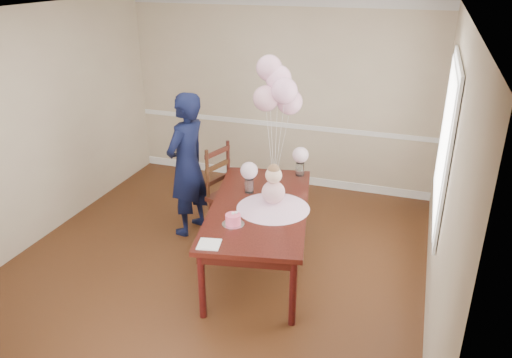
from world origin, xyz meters
The scene contains 52 objects.
floor centered at (0.00, 0.00, 0.00)m, with size 4.50×5.00×0.00m, color #381C0E.
ceiling centered at (0.00, 0.00, 2.70)m, with size 4.50×5.00×0.02m, color white.
wall_back centered at (0.00, 2.50, 1.35)m, with size 4.50×0.02×2.70m, color tan.
wall_front centered at (0.00, -2.50, 1.35)m, with size 4.50×0.02×2.70m, color tan.
wall_left centered at (-2.25, 0.00, 1.35)m, with size 0.02×5.00×2.70m, color tan.
wall_right centered at (2.25, 0.00, 1.35)m, with size 0.02×5.00×2.70m, color tan.
chair_rail_trim centered at (0.00, 2.49, 0.90)m, with size 4.50×0.02×0.07m, color white.
crown_molding centered at (0.00, 2.49, 2.63)m, with size 4.50×0.02×0.12m, color silver.
baseboard_trim centered at (0.00, 2.49, 0.06)m, with size 4.50×0.02×0.12m, color white.
window_frame centered at (2.23, 0.50, 1.55)m, with size 0.02×1.66×1.56m, color white.
window_blinds centered at (2.21, 0.50, 1.55)m, with size 0.01×1.50×1.40m, color silver.
dining_table_top centered at (0.47, 0.14, 0.73)m, with size 1.01×2.02×0.05m, color black.
table_apron centered at (0.47, 0.14, 0.66)m, with size 0.91×1.92×0.10m, color black.
table_leg_fl centered at (0.24, -0.85, 0.35)m, with size 0.07×0.07×0.71m, color black.
table_leg_fr centered at (1.07, -0.69, 0.35)m, with size 0.07×0.07×0.71m, color black.
table_leg_bl centered at (-0.12, 0.97, 0.35)m, with size 0.07×0.07×0.71m, color black.
table_leg_br centered at (0.71, 1.13, 0.35)m, with size 0.07×0.07×0.71m, color black.
baby_skirt centered at (0.63, 0.12, 0.81)m, with size 0.77×0.77×0.10m, color #EBADD1.
baby_torso centered at (0.63, 0.12, 0.94)m, with size 0.24×0.24×0.24m, color pink.
baby_head centered at (0.63, 0.12, 1.13)m, with size 0.17×0.17×0.17m, color beige.
baby_hair centered at (0.63, 0.12, 1.19)m, with size 0.12×0.12×0.12m, color brown.
cake_platter centered at (0.36, -0.35, 0.76)m, with size 0.22×0.22×0.01m, color silver.
birthday_cake centered at (0.36, -0.35, 0.82)m, with size 0.15×0.15×0.10m, color #F84E75.
cake_flower_a centered at (0.36, -0.35, 0.88)m, with size 0.03×0.03×0.03m, color white.
cake_flower_b centered at (0.39, -0.32, 0.88)m, with size 0.03×0.03×0.03m, color silver.
rose_vase_near centered at (0.27, 0.41, 0.84)m, with size 0.10×0.10×0.16m, color silver.
roses_near centered at (0.27, 0.41, 1.02)m, with size 0.19×0.19×0.19m, color beige.
rose_vase_far centered at (0.68, 1.06, 0.84)m, with size 0.10×0.10×0.16m, color silver.
roses_far centered at (0.68, 1.06, 1.02)m, with size 0.19×0.19×0.19m, color silver.
napkin centered at (0.30, -0.77, 0.76)m, with size 0.20×0.20×0.01m, color white.
balloon_weight centered at (0.46, 0.70, 0.77)m, with size 0.04×0.04×0.02m, color silver.
balloon_a centered at (0.37, 0.68, 1.77)m, with size 0.28×0.28×0.28m, color #DB9BAC.
balloon_b centered at (0.57, 0.67, 1.87)m, with size 0.28×0.28×0.28m, color #F1ABCF.
balloon_c centered at (0.46, 0.81, 1.97)m, with size 0.28×0.28×0.28m, color #FCB2D5.
balloon_d centered at (0.36, 0.81, 2.07)m, with size 0.28×0.28×0.28m, color #E2A0BA.
balloon_e centered at (0.60, 0.81, 1.72)m, with size 0.28×0.28×0.28m, color #E4A1BF.
balloon_ribbon_a centered at (0.41, 0.69, 1.19)m, with size 0.00×0.00×0.85m, color white.
balloon_ribbon_b centered at (0.52, 0.69, 1.24)m, with size 0.00×0.00×0.95m, color silver.
balloon_ribbon_c centered at (0.46, 0.75, 1.29)m, with size 0.00×0.00×1.05m, color silver.
balloon_ribbon_d centered at (0.41, 0.75, 1.34)m, with size 0.00×0.00×1.15m, color white.
balloon_ribbon_e centered at (0.53, 0.76, 1.17)m, with size 0.00×0.00×0.80m, color silver.
dining_chair_seat centered at (-0.07, 0.74, 0.49)m, with size 0.48×0.48×0.05m, color black.
chair_leg_fl centered at (-0.31, 0.61, 0.23)m, with size 0.04×0.04×0.47m, color #3B1810.
chair_leg_fr centered at (0.06, 0.49, 0.23)m, with size 0.04×0.04×0.47m, color #3E1410.
chair_leg_bl centered at (-0.20, 0.98, 0.23)m, with size 0.04×0.04×0.47m, color #3C1C10.
chair_leg_br centered at (0.18, 0.87, 0.23)m, with size 0.04×0.04×0.47m, color #39140F.
chair_back_post_l centered at (-0.33, 0.61, 0.81)m, with size 0.04×0.04×0.61m, color #351A0E.
chair_back_post_r centered at (-0.22, 0.99, 0.81)m, with size 0.04×0.04×0.61m, color black.
chair_slat_low centered at (-0.27, 0.80, 0.68)m, with size 0.03×0.44×0.05m, color #33160E.
chair_slat_mid centered at (-0.27, 0.80, 0.85)m, with size 0.03×0.44×0.05m, color #38200F.
chair_slat_top centered at (-0.27, 0.80, 1.03)m, with size 0.03×0.44×0.05m, color #39150F.
woman centered at (-0.61, 0.64, 0.88)m, with size 0.64×0.43×1.77m, color black.
Camera 1 is at (1.95, -4.34, 3.12)m, focal length 35.00 mm.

